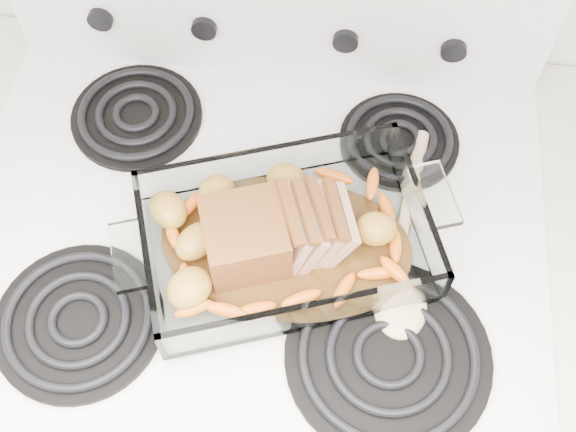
# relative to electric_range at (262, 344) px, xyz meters

# --- Properties ---
(electric_range) EXTENTS (0.78, 0.70, 1.12)m
(electric_range) POSITION_rel_electric_range_xyz_m (0.00, 0.00, 0.00)
(electric_range) COLOR white
(electric_range) RESTS_ON ground
(baking_dish) EXTENTS (0.35, 0.23, 0.07)m
(baking_dish) POSITION_rel_electric_range_xyz_m (0.05, -0.03, 0.48)
(baking_dish) COLOR white
(baking_dish) RESTS_ON electric_range
(pork_roast) EXTENTS (0.18, 0.10, 0.08)m
(pork_roast) POSITION_rel_electric_range_xyz_m (0.02, -0.03, 0.51)
(pork_roast) COLOR brown
(pork_roast) RESTS_ON baking_dish
(roast_vegetables) EXTENTS (0.33, 0.18, 0.04)m
(roast_vegetables) POSITION_rel_electric_range_xyz_m (0.05, 0.00, 0.49)
(roast_vegetables) COLOR orange
(roast_vegetables) RESTS_ON baking_dish
(wooden_spoon) EXTENTS (0.07, 0.31, 0.02)m
(wooden_spoon) POSITION_rel_electric_range_xyz_m (0.20, -0.03, 0.46)
(wooden_spoon) COLOR tan
(wooden_spoon) RESTS_ON electric_range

